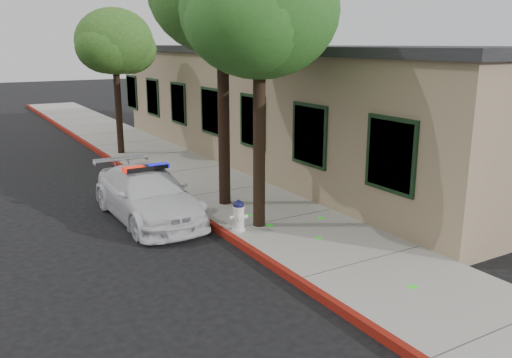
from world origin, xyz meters
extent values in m
plane|color=black|center=(0.00, 0.00, 0.00)|extent=(120.00, 120.00, 0.00)
cube|color=gray|center=(1.60, 3.00, 0.07)|extent=(3.20, 60.00, 0.15)
cube|color=maroon|center=(0.06, 3.00, 0.08)|extent=(0.14, 60.00, 0.16)
cube|color=#9F8068|center=(6.70, 9.00, 2.00)|extent=(7.00, 20.00, 4.00)
cube|color=black|center=(6.70, 9.00, 4.12)|extent=(7.30, 20.30, 0.24)
cube|color=black|center=(3.17, 1.00, 1.95)|extent=(0.08, 1.48, 1.68)
cube|color=black|center=(3.17, 4.00, 1.95)|extent=(0.08, 1.48, 1.68)
cube|color=black|center=(3.17, 7.00, 1.95)|extent=(0.08, 1.48, 1.68)
cube|color=black|center=(3.17, 10.00, 1.95)|extent=(0.08, 1.48, 1.68)
cube|color=black|center=(3.17, 13.00, 1.95)|extent=(0.08, 1.48, 1.68)
cube|color=black|center=(3.17, 16.00, 1.95)|extent=(0.08, 1.48, 1.68)
cube|color=black|center=(3.17, 19.00, 1.95)|extent=(0.08, 1.48, 1.68)
imported|color=silver|center=(-0.99, 5.12, 0.63)|extent=(1.85, 4.40, 1.27)
cube|color=black|center=(-0.99, 5.12, 1.33)|extent=(1.20, 0.30, 0.10)
cube|color=red|center=(-1.31, 5.12, 1.33)|extent=(0.52, 0.25, 0.11)
cube|color=#0D0CDB|center=(-0.67, 5.13, 1.33)|extent=(0.52, 0.25, 0.11)
cylinder|color=white|center=(0.35, 2.81, 0.18)|extent=(0.30, 0.30, 0.05)
cylinder|color=white|center=(0.35, 2.81, 0.45)|extent=(0.25, 0.25, 0.49)
cylinder|color=white|center=(0.35, 2.81, 0.71)|extent=(0.29, 0.29, 0.04)
ellipsoid|color=#0F0F39|center=(0.35, 2.81, 0.77)|extent=(0.26, 0.26, 0.19)
cylinder|color=#0F0F39|center=(0.35, 2.81, 0.85)|extent=(0.06, 0.06, 0.05)
cylinder|color=white|center=(0.20, 2.85, 0.47)|extent=(0.13, 0.12, 0.10)
cylinder|color=white|center=(0.50, 2.78, 0.47)|extent=(0.13, 0.12, 0.10)
cylinder|color=white|center=(0.32, 2.67, 0.49)|extent=(0.15, 0.13, 0.13)
cylinder|color=black|center=(0.95, 2.90, 2.09)|extent=(0.28, 0.28, 3.89)
ellipsoid|color=#27561A|center=(0.95, 2.90, 5.01)|extent=(3.46, 3.46, 2.94)
ellipsoid|color=#27561A|center=(1.49, 3.22, 4.69)|extent=(2.59, 2.59, 2.20)
ellipsoid|color=#27561A|center=(0.51, 2.58, 4.79)|extent=(2.70, 2.70, 2.30)
cylinder|color=black|center=(1.08, 4.91, 2.32)|extent=(0.31, 0.31, 4.34)
ellipsoid|color=#2B4E18|center=(1.50, 5.31, 5.20)|extent=(2.94, 2.94, 2.50)
ellipsoid|color=#2B4E18|center=(0.64, 4.61, 5.32)|extent=(2.82, 2.82, 2.40)
cylinder|color=black|center=(0.70, 13.01, 1.84)|extent=(0.25, 0.25, 3.38)
ellipsoid|color=#254F18|center=(0.70, 13.01, 4.40)|extent=(2.90, 2.90, 2.46)
ellipsoid|color=#254F18|center=(1.21, 13.11, 4.11)|extent=(2.22, 2.22, 1.89)
ellipsoid|color=#254F18|center=(0.36, 12.78, 4.21)|extent=(2.32, 2.32, 1.97)
camera|label=1|loc=(-5.18, -7.27, 4.32)|focal=37.17mm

